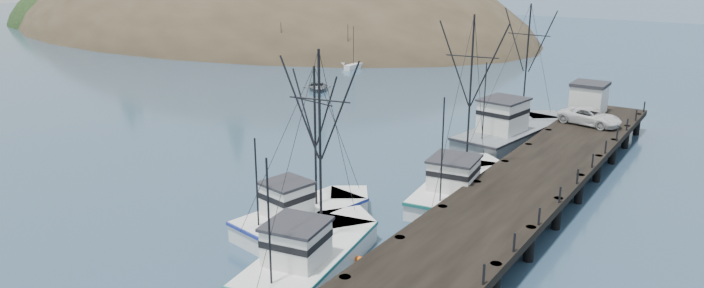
# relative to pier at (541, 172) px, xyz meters

# --- Properties ---
(ground) EXTENTS (400.00, 400.00, 0.00)m
(ground) POSITION_rel_pier_xyz_m (-14.00, -16.00, -1.69)
(ground) COLOR navy
(ground) RESTS_ON ground
(pier) EXTENTS (6.00, 44.00, 2.00)m
(pier) POSITION_rel_pier_xyz_m (0.00, 0.00, 0.00)
(pier) COLOR black
(pier) RESTS_ON ground
(headland) EXTENTS (134.80, 78.00, 51.00)m
(headland) POSITION_rel_pier_xyz_m (-88.95, 62.61, -6.24)
(headland) COLOR #382D1E
(headland) RESTS_ON ground
(distant_ridge_far) EXTENTS (180.00, 25.00, 18.00)m
(distant_ridge_far) POSITION_rel_pier_xyz_m (-54.00, 169.00, -1.69)
(distant_ridge_far) COLOR silver
(distant_ridge_far) RESTS_ON ground
(moored_sailboats) EXTENTS (19.66, 18.82, 6.35)m
(moored_sailboats) POSITION_rel_pier_xyz_m (-45.34, 39.64, -1.36)
(moored_sailboats) COLOR white
(moored_sailboats) RESTS_ON ground
(trawler_near) EXTENTS (5.48, 11.83, 11.83)m
(trawler_near) POSITION_rel_pier_xyz_m (-6.58, -17.23, -0.87)
(trawler_near) COLOR white
(trawler_near) RESTS_ON ground
(trawler_mid) EXTENTS (4.89, 10.14, 10.15)m
(trawler_mid) POSITION_rel_pier_xyz_m (-10.16, -13.21, -0.87)
(trawler_mid) COLOR white
(trawler_mid) RESTS_ON ground
(trawler_far) EXTENTS (5.35, 12.55, 12.59)m
(trawler_far) POSITION_rel_pier_xyz_m (-4.45, -3.31, -0.87)
(trawler_far) COLOR white
(trawler_far) RESTS_ON ground
(work_vessel) EXTENTS (6.15, 14.80, 12.43)m
(work_vessel) POSITION_rel_pier_xyz_m (-5.59, 10.00, -0.46)
(work_vessel) COLOR slate
(work_vessel) RESTS_ON ground
(pier_shed) EXTENTS (3.00, 3.20, 2.80)m
(pier_shed) POSITION_rel_pier_xyz_m (-1.46, 18.00, 1.73)
(pier_shed) COLOR silver
(pier_shed) RESTS_ON pier
(pickup_truck) EXTENTS (5.57, 3.42, 1.44)m
(pickup_truck) POSITION_rel_pier_xyz_m (-0.18, 13.49, 1.03)
(pickup_truck) COLOR silver
(pickup_truck) RESTS_ON pier
(motorboat) EXTENTS (6.10, 6.28, 1.06)m
(motorboat) POSITION_rel_pier_xyz_m (-34.02, 19.94, -1.69)
(motorboat) COLOR slate
(motorboat) RESTS_ON ground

